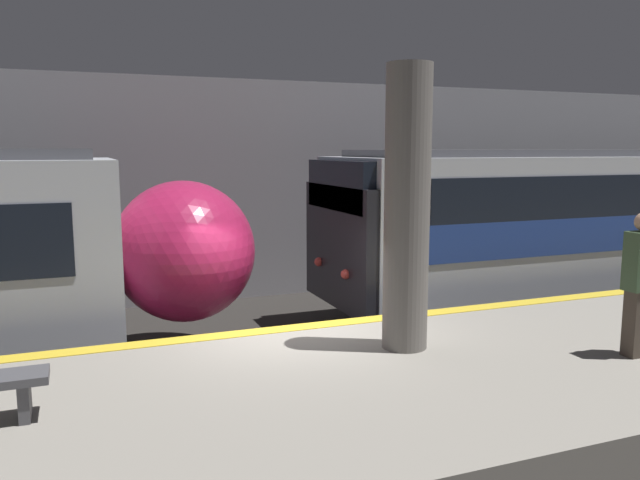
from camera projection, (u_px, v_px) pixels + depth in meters
ground_plane at (292, 398)px, 9.13m from camera, size 120.00×120.00×0.00m
platform at (355, 424)px, 7.02m from camera, size 40.00×4.42×1.12m
station_rear_barrier at (204, 192)px, 14.66m from camera, size 50.00×0.15×5.25m
support_pillar_near at (407, 209)px, 7.74m from camera, size 0.57×0.57×3.54m
person_waiting at (640, 281)px, 7.51m from camera, size 0.38×0.24×1.77m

